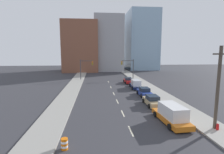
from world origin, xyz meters
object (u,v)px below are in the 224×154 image
Objects in this scene: traffic_signal_right at (130,66)px; sedan_blue at (144,92)px; utility_pole_right_near at (218,88)px; fire_hydrant at (218,127)px; box_truck_navy at (136,84)px; box_truck_orange at (172,114)px; sedan_red at (128,81)px; traffic_barrel at (64,144)px; sedan_tan at (152,101)px; traffic_signal_left at (84,67)px.

sedan_blue is (-1.22, -19.92, -3.08)m from traffic_signal_right.
traffic_signal_right is 0.69× the size of utility_pole_right_near.
fire_hydrant is 22.21m from box_truck_navy.
fire_hydrant is at bearing -79.39° from utility_pole_right_near.
utility_pole_right_near is 1.86× the size of sedan_blue.
traffic_signal_right reaches higher than box_truck_orange.
sedan_red is at bearing 97.24° from utility_pole_right_near.
traffic_barrel is at bearing -111.30° from sedan_red.
traffic_signal_right is 39.08m from traffic_barrel.
box_truck_orange is 25.88m from sedan_red.
sedan_red is (11.11, 30.28, 0.18)m from traffic_barrel.
sedan_blue is at bearing -86.86° from box_truck_navy.
utility_pole_right_near is (1.94, -34.59, 0.61)m from traffic_signal_right.
box_truck_navy is 6.47m from sedan_red.
sedan_tan is (11.08, 11.04, 0.21)m from traffic_barrel.
traffic_signal_left is at bearing 120.84° from sedan_blue.
box_truck_orange is (11.07, 4.40, 0.53)m from traffic_barrel.
box_truck_orange is at bearing -90.25° from sedan_tan.
box_truck_navy is (0.45, 12.79, 0.22)m from sedan_tan.
sedan_red is (0.03, 19.24, -0.03)m from sedan_tan.
traffic_signal_right is 34.65m from utility_pole_right_near.
traffic_signal_right is 6.18× the size of traffic_barrel.
traffic_signal_left is 34.52m from box_truck_orange.
utility_pole_right_near reaches higher than sedan_blue.
sedan_tan is at bearing 112.13° from utility_pole_right_near.
traffic_barrel is 32.26m from sedan_red.
fire_hydrant is 0.18× the size of sedan_blue.
sedan_blue is 13.40m from sedan_red.
fire_hydrant is 0.18× the size of sedan_tan.
sedan_tan is at bearing -93.68° from traffic_signal_right.
fire_hydrant is (14.74, 1.86, -0.06)m from traffic_barrel.
sedan_tan is at bearing 111.72° from fire_hydrant.
box_truck_orange reaches higher than sedan_red.
traffic_signal_left is 1.28× the size of sedan_blue.
box_truck_orange is at bearing -92.37° from sedan_blue.
traffic_signal_left is at bearing 114.09° from sedan_tan.
traffic_signal_left is 28.42m from sedan_tan.
sedan_blue is (11.52, 16.88, 0.21)m from traffic_barrel.
box_truck_orange reaches higher than fire_hydrant.
box_truck_navy reaches higher than sedan_red.
traffic_signal_left is 17.93m from box_truck_navy.
box_truck_orange is 1.32× the size of sedan_tan.
traffic_signal_right is 25.99m from sedan_tan.
sedan_blue is (12.04, -19.92, -3.08)m from traffic_signal_left.
sedan_red reaches higher than traffic_barrel.
traffic_signal_right is 20.19m from sedan_blue.
utility_pole_right_near reaches higher than traffic_signal_right.
box_truck_orange is at bearing -92.94° from traffic_signal_right.
sedan_tan is (-3.59, 8.84, -3.70)m from utility_pole_right_near.
fire_hydrant is 0.18× the size of sedan_red.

